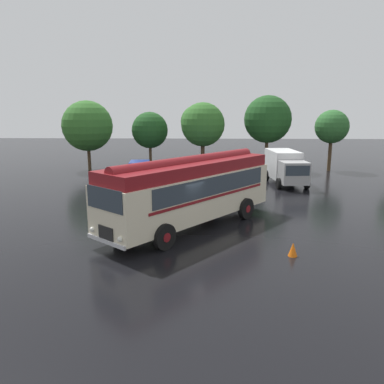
# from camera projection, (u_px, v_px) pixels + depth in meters

# --- Properties ---
(ground_plane) EXTENTS (120.00, 120.00, 0.00)m
(ground_plane) POSITION_uv_depth(u_px,v_px,m) (178.00, 232.00, 17.53)
(ground_plane) COLOR black
(vintage_bus) EXTENTS (8.27, 9.36, 3.49)m
(vintage_bus) POSITION_uv_depth(u_px,v_px,m) (191.00, 189.00, 18.05)
(vintage_bus) COLOR beige
(vintage_bus) RESTS_ON ground
(car_near_left) EXTENTS (2.26, 4.34, 1.66)m
(car_near_left) POSITION_uv_depth(u_px,v_px,m) (140.00, 172.00, 29.59)
(car_near_left) COLOR navy
(car_near_left) RESTS_ON ground
(car_mid_left) EXTENTS (2.07, 4.25, 1.66)m
(car_mid_left) POSITION_uv_depth(u_px,v_px,m) (174.00, 173.00, 28.85)
(car_mid_left) COLOR #4C5156
(car_mid_left) RESTS_ON ground
(car_mid_right) EXTENTS (2.07, 4.26, 1.66)m
(car_mid_right) POSITION_uv_depth(u_px,v_px,m) (210.00, 172.00, 29.46)
(car_mid_right) COLOR navy
(car_mid_right) RESTS_ON ground
(car_far_right) EXTENTS (2.22, 4.32, 1.66)m
(car_far_right) POSITION_uv_depth(u_px,v_px,m) (246.00, 174.00, 28.49)
(car_far_right) COLOR black
(car_far_right) RESTS_ON ground
(box_van) EXTENTS (2.67, 5.90, 2.50)m
(box_van) POSITION_uv_depth(u_px,v_px,m) (285.00, 166.00, 29.06)
(box_van) COLOR silver
(box_van) RESTS_ON ground
(tree_far_left) EXTENTS (4.70, 4.70, 6.52)m
(tree_far_left) POSITION_uv_depth(u_px,v_px,m) (87.00, 126.00, 35.06)
(tree_far_left) COLOR #4C3823
(tree_far_left) RESTS_ON ground
(tree_left_of_centre) EXTENTS (3.47, 3.47, 5.48)m
(tree_left_of_centre) POSITION_uv_depth(u_px,v_px,m) (150.00, 131.00, 36.01)
(tree_left_of_centre) COLOR #4C3823
(tree_left_of_centre) RESTS_ON ground
(tree_centre) EXTENTS (4.13, 4.07, 6.35)m
(tree_centre) POSITION_uv_depth(u_px,v_px,m) (201.00, 124.00, 34.87)
(tree_centre) COLOR #4C3823
(tree_centre) RESTS_ON ground
(tree_right_of_centre) EXTENTS (4.44, 4.44, 7.00)m
(tree_right_of_centre) POSITION_uv_depth(u_px,v_px,m) (268.00, 120.00, 35.29)
(tree_right_of_centre) COLOR #4C3823
(tree_right_of_centre) RESTS_ON ground
(tree_far_right) EXTENTS (3.08, 3.14, 5.67)m
(tree_far_right) POSITION_uv_depth(u_px,v_px,m) (331.00, 127.00, 34.73)
(tree_far_right) COLOR #4C3823
(tree_far_right) RESTS_ON ground
(traffic_cone) EXTENTS (0.36, 0.36, 0.55)m
(traffic_cone) POSITION_uv_depth(u_px,v_px,m) (293.00, 249.00, 14.61)
(traffic_cone) COLOR orange
(traffic_cone) RESTS_ON ground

